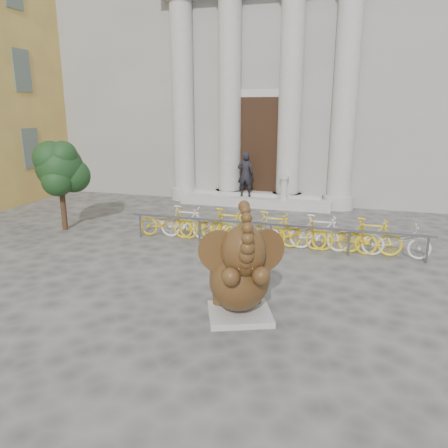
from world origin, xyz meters
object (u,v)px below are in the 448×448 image
(elephant_statue, at_px, (240,276))
(pedestrian, at_px, (245,174))
(bike_rack, at_px, (272,229))
(tree, at_px, (60,168))

(elephant_statue, bearing_deg, pedestrian, 81.51)
(bike_rack, xyz_separation_m, tree, (-6.68, -0.21, 1.47))
(elephant_statue, xyz_separation_m, bike_rack, (-0.26, 4.49, -0.33))
(tree, bearing_deg, bike_rack, 1.84)
(bike_rack, distance_m, pedestrian, 5.48)
(bike_rack, distance_m, tree, 6.84)
(elephant_statue, distance_m, tree, 8.22)
(elephant_statue, distance_m, bike_rack, 4.51)
(pedestrian, bearing_deg, bike_rack, 109.51)
(bike_rack, height_order, pedestrian, pedestrian)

